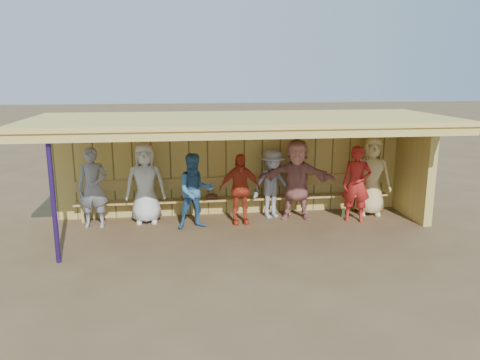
% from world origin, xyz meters
% --- Properties ---
extents(ground, '(90.00, 90.00, 0.00)m').
position_xyz_m(ground, '(0.00, 0.00, 0.00)').
color(ground, brown).
rests_on(ground, ground).
extents(player_a, '(0.69, 0.48, 1.82)m').
position_xyz_m(player_a, '(-3.27, 0.62, 0.91)').
color(player_a, gray).
rests_on(player_a, ground).
extents(player_b, '(0.93, 0.62, 1.85)m').
position_xyz_m(player_b, '(-2.13, 0.81, 0.93)').
color(player_b, silver).
rests_on(player_b, ground).
extents(player_c, '(0.93, 0.79, 1.69)m').
position_xyz_m(player_c, '(-1.02, 0.26, 0.85)').
color(player_c, '#356793').
rests_on(player_c, ground).
extents(player_d, '(0.98, 0.47, 1.64)m').
position_xyz_m(player_d, '(0.00, 0.46, 0.82)').
color(player_d, red).
rests_on(player_d, ground).
extents(player_e, '(1.22, 0.97, 1.66)m').
position_xyz_m(player_e, '(0.84, 0.81, 0.83)').
color(player_e, '#92929A').
rests_on(player_e, ground).
extents(player_f, '(1.87, 1.02, 1.92)m').
position_xyz_m(player_f, '(1.39, 0.64, 0.96)').
color(player_f, '#B77267').
rests_on(player_f, ground).
extents(player_g, '(0.75, 0.62, 1.78)m').
position_xyz_m(player_g, '(2.72, 0.28, 0.89)').
color(player_g, '#AD201B').
rests_on(player_g, ground).
extents(player_h, '(1.05, 0.80, 1.93)m').
position_xyz_m(player_h, '(3.27, 0.75, 0.96)').
color(player_h, '#DBC17B').
rests_on(player_h, ground).
extents(dugout_structure, '(8.80, 3.20, 2.50)m').
position_xyz_m(dugout_structure, '(0.39, 0.69, 1.69)').
color(dugout_structure, tan).
rests_on(dugout_structure, ground).
extents(bench, '(7.60, 0.34, 0.93)m').
position_xyz_m(bench, '(0.00, 1.12, 0.53)').
color(bench, tan).
rests_on(bench, ground).
extents(dugout_equipment, '(5.94, 0.62, 0.80)m').
position_xyz_m(dugout_equipment, '(-0.53, 0.99, 0.49)').
color(dugout_equipment, '#C65617').
rests_on(dugout_equipment, ground).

